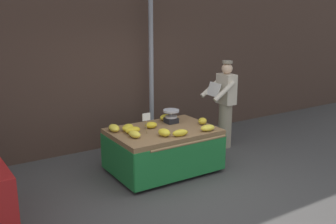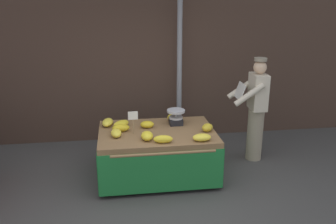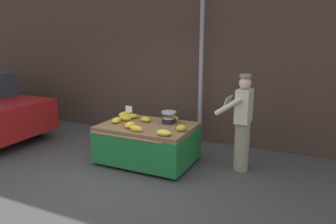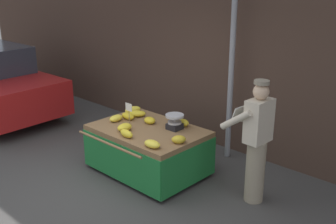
{
  "view_description": "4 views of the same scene",
  "coord_description": "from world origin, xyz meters",
  "px_view_note": "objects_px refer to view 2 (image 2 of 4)",
  "views": [
    {
      "loc": [
        -3.16,
        -4.19,
        2.62
      ],
      "look_at": [
        0.27,
        1.21,
        0.98
      ],
      "focal_mm": 42.01,
      "sensor_mm": 36.0,
      "label": 1
    },
    {
      "loc": [
        -0.45,
        -3.88,
        2.63
      ],
      "look_at": [
        0.26,
        1.11,
        1.01
      ],
      "focal_mm": 38.68,
      "sensor_mm": 36.0,
      "label": 2
    },
    {
      "loc": [
        2.82,
        -3.8,
        2.31
      ],
      "look_at": [
        0.52,
        1.09,
        1.02
      ],
      "focal_mm": 33.32,
      "sensor_mm": 36.0,
      "label": 3
    },
    {
      "loc": [
        4.41,
        -3.02,
        3.02
      ],
      "look_at": [
        0.59,
        1.02,
        1.13
      ],
      "focal_mm": 44.45,
      "sensor_mm": 36.0,
      "label": 4
    }
  ],
  "objects_px": {
    "banana_bunch_5": "(121,128)",
    "banana_bunch_1": "(163,139)",
    "price_sign": "(133,118)",
    "banana_bunch_8": "(174,117)",
    "street_pole": "(180,53)",
    "banana_bunch_7": "(147,136)",
    "banana_bunch_2": "(108,122)",
    "banana_bunch_6": "(121,124)",
    "weighing_scale": "(176,117)",
    "banana_bunch_9": "(202,137)",
    "banana_bunch_4": "(147,124)",
    "vendor_person": "(256,109)",
    "banana_cart": "(157,143)",
    "banana_bunch_0": "(116,133)",
    "banana_bunch_3": "(207,128)"
  },
  "relations": [
    {
      "from": "price_sign",
      "to": "banana_bunch_8",
      "type": "bearing_deg",
      "value": 36.97
    },
    {
      "from": "banana_cart",
      "to": "banana_bunch_6",
      "type": "bearing_deg",
      "value": 153.84
    },
    {
      "from": "banana_bunch_0",
      "to": "vendor_person",
      "type": "relative_size",
      "value": 0.15
    },
    {
      "from": "banana_bunch_6",
      "to": "weighing_scale",
      "type": "bearing_deg",
      "value": 0.13
    },
    {
      "from": "weighing_scale",
      "to": "banana_bunch_5",
      "type": "xyz_separation_m",
      "value": [
        -0.85,
        -0.19,
        -0.06
      ]
    },
    {
      "from": "street_pole",
      "to": "banana_bunch_7",
      "type": "height_order",
      "value": "street_pole"
    },
    {
      "from": "banana_bunch_0",
      "to": "banana_bunch_8",
      "type": "distance_m",
      "value": 1.08
    },
    {
      "from": "price_sign",
      "to": "banana_bunch_9",
      "type": "bearing_deg",
      "value": -23.21
    },
    {
      "from": "banana_bunch_8",
      "to": "vendor_person",
      "type": "distance_m",
      "value": 1.35
    },
    {
      "from": "banana_bunch_1",
      "to": "vendor_person",
      "type": "distance_m",
      "value": 1.85
    },
    {
      "from": "banana_bunch_8",
      "to": "banana_bunch_1",
      "type": "bearing_deg",
      "value": -107.98
    },
    {
      "from": "weighing_scale",
      "to": "price_sign",
      "type": "bearing_deg",
      "value": -154.29
    },
    {
      "from": "price_sign",
      "to": "vendor_person",
      "type": "bearing_deg",
      "value": 13.03
    },
    {
      "from": "banana_bunch_2",
      "to": "banana_bunch_4",
      "type": "bearing_deg",
      "value": -16.52
    },
    {
      "from": "banana_bunch_1",
      "to": "banana_bunch_7",
      "type": "height_order",
      "value": "banana_bunch_7"
    },
    {
      "from": "banana_bunch_9",
      "to": "price_sign",
      "type": "bearing_deg",
      "value": 156.79
    },
    {
      "from": "weighing_scale",
      "to": "banana_bunch_1",
      "type": "relative_size",
      "value": 1.06
    },
    {
      "from": "weighing_scale",
      "to": "banana_bunch_5",
      "type": "height_order",
      "value": "weighing_scale"
    },
    {
      "from": "street_pole",
      "to": "price_sign",
      "type": "relative_size",
      "value": 9.89
    },
    {
      "from": "street_pole",
      "to": "banana_bunch_2",
      "type": "bearing_deg",
      "value": -142.14
    },
    {
      "from": "banana_bunch_1",
      "to": "banana_bunch_2",
      "type": "height_order",
      "value": "banana_bunch_1"
    },
    {
      "from": "banana_bunch_2",
      "to": "banana_bunch_5",
      "type": "relative_size",
      "value": 1.17
    },
    {
      "from": "banana_bunch_1",
      "to": "banana_bunch_8",
      "type": "bearing_deg",
      "value": 72.02
    },
    {
      "from": "banana_bunch_2",
      "to": "banana_bunch_6",
      "type": "bearing_deg",
      "value": -23.73
    },
    {
      "from": "street_pole",
      "to": "banana_bunch_4",
      "type": "relative_size",
      "value": 16.39
    },
    {
      "from": "street_pole",
      "to": "banana_bunch_5",
      "type": "relative_size",
      "value": 13.14
    },
    {
      "from": "price_sign",
      "to": "banana_bunch_5",
      "type": "xyz_separation_m",
      "value": [
        -0.18,
        0.13,
        -0.19
      ]
    },
    {
      "from": "banana_bunch_1",
      "to": "vendor_person",
      "type": "xyz_separation_m",
      "value": [
        1.64,
        0.86,
        0.09
      ]
    },
    {
      "from": "banana_cart",
      "to": "vendor_person",
      "type": "relative_size",
      "value": 1.01
    },
    {
      "from": "weighing_scale",
      "to": "banana_bunch_4",
      "type": "relative_size",
      "value": 1.37
    },
    {
      "from": "banana_cart",
      "to": "banana_bunch_4",
      "type": "height_order",
      "value": "banana_bunch_4"
    },
    {
      "from": "banana_bunch_6",
      "to": "banana_bunch_8",
      "type": "height_order",
      "value": "banana_bunch_8"
    },
    {
      "from": "street_pole",
      "to": "banana_bunch_5",
      "type": "xyz_separation_m",
      "value": [
        -1.09,
        -1.28,
        -0.89
      ]
    },
    {
      "from": "banana_bunch_7",
      "to": "banana_bunch_9",
      "type": "distance_m",
      "value": 0.76
    },
    {
      "from": "vendor_person",
      "to": "banana_bunch_4",
      "type": "bearing_deg",
      "value": -172.72
    },
    {
      "from": "street_pole",
      "to": "banana_bunch_6",
      "type": "relative_size",
      "value": 11.76
    },
    {
      "from": "price_sign",
      "to": "banana_bunch_6",
      "type": "height_order",
      "value": "price_sign"
    },
    {
      "from": "banana_bunch_3",
      "to": "banana_bunch_4",
      "type": "xyz_separation_m",
      "value": [
        -0.86,
        0.27,
        -0.0
      ]
    },
    {
      "from": "banana_cart",
      "to": "banana_bunch_8",
      "type": "relative_size",
      "value": 8.02
    },
    {
      "from": "weighing_scale",
      "to": "banana_bunch_2",
      "type": "xyz_separation_m",
      "value": [
        -1.05,
        0.09,
        -0.07
      ]
    },
    {
      "from": "price_sign",
      "to": "banana_bunch_6",
      "type": "relative_size",
      "value": 1.19
    },
    {
      "from": "banana_bunch_9",
      "to": "banana_bunch_4",
      "type": "bearing_deg",
      "value": 137.93
    },
    {
      "from": "weighing_scale",
      "to": "banana_bunch_2",
      "type": "height_order",
      "value": "weighing_scale"
    },
    {
      "from": "banana_bunch_0",
      "to": "banana_bunch_2",
      "type": "bearing_deg",
      "value": 104.98
    },
    {
      "from": "banana_bunch_5",
      "to": "banana_bunch_1",
      "type": "bearing_deg",
      "value": -43.02
    },
    {
      "from": "street_pole",
      "to": "banana_bunch_8",
      "type": "bearing_deg",
      "value": -104.79
    },
    {
      "from": "banana_bunch_9",
      "to": "vendor_person",
      "type": "relative_size",
      "value": 0.15
    },
    {
      "from": "banana_bunch_5",
      "to": "banana_bunch_7",
      "type": "bearing_deg",
      "value": -47.07
    },
    {
      "from": "banana_bunch_7",
      "to": "banana_bunch_8",
      "type": "xyz_separation_m",
      "value": [
        0.5,
        0.75,
        -0.0
      ]
    },
    {
      "from": "banana_bunch_2",
      "to": "banana_bunch_8",
      "type": "height_order",
      "value": "banana_bunch_8"
    }
  ]
}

